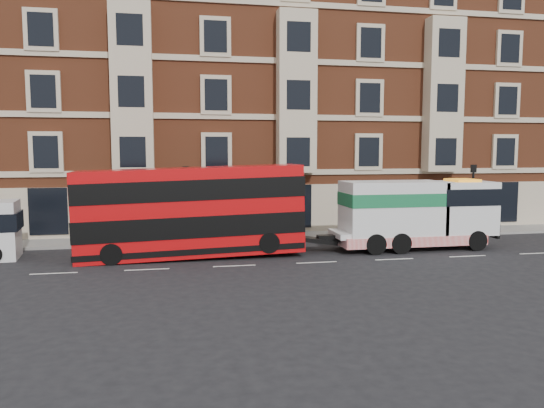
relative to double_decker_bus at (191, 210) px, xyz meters
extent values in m
plane|color=black|center=(5.89, -2.43, -2.40)|extent=(120.00, 120.00, 0.00)
cube|color=slate|center=(5.89, 5.07, -2.33)|extent=(90.00, 3.00, 0.15)
cube|color=brown|center=(6.39, 12.57, 6.60)|extent=(45.00, 12.00, 18.00)
cylinder|color=black|center=(-0.11, 3.77, -0.25)|extent=(0.14, 0.14, 4.00)
cube|color=black|center=(-0.11, 3.77, 1.85)|extent=(0.35, 0.15, 0.50)
cylinder|color=black|center=(17.89, 3.77, -0.25)|extent=(0.14, 0.14, 4.00)
cube|color=black|center=(17.89, 3.77, 1.85)|extent=(0.35, 0.15, 0.50)
cube|color=#BB0A0D|center=(0.00, 0.00, -0.06)|extent=(11.16, 2.49, 4.39)
cube|color=black|center=(0.00, 0.00, -0.71)|extent=(11.20, 2.55, 1.05)
cube|color=black|center=(0.00, 0.00, 1.09)|extent=(11.20, 2.55, 1.00)
cylinder|color=black|center=(-3.79, -1.13, -1.88)|extent=(1.04, 0.32, 1.04)
cylinder|color=black|center=(-3.79, 1.13, -1.88)|extent=(1.04, 0.32, 1.04)
cylinder|color=black|center=(3.79, -1.13, -1.59)|extent=(1.04, 0.32, 1.04)
cylinder|color=black|center=(3.79, 1.13, -1.59)|extent=(1.04, 0.32, 1.04)
cube|color=silver|center=(12.00, 0.00, -1.46)|extent=(8.97, 2.29, 0.30)
cube|color=silver|center=(14.89, 0.00, -0.16)|extent=(3.19, 2.49, 2.89)
cube|color=silver|center=(10.80, 0.00, -0.11)|extent=(5.38, 2.49, 2.89)
cube|color=#17673B|center=(10.80, 0.00, 0.39)|extent=(5.43, 2.53, 0.70)
cube|color=red|center=(11.80, 0.00, -1.80)|extent=(7.97, 2.55, 0.55)
cylinder|color=black|center=(15.19, -1.13, -1.85)|extent=(1.10, 0.35, 1.10)
cylinder|color=black|center=(15.19, 1.13, -1.85)|extent=(1.10, 0.35, 1.10)
cylinder|color=black|center=(10.80, -1.13, -1.85)|extent=(1.10, 0.40, 1.10)
cylinder|color=black|center=(10.80, 1.13, -1.85)|extent=(1.10, 0.40, 1.10)
cylinder|color=black|center=(9.41, -1.13, -1.85)|extent=(1.10, 0.40, 1.10)
cylinder|color=black|center=(9.41, 1.13, -1.85)|extent=(1.10, 0.40, 1.10)
cylinder|color=black|center=(-9.66, 2.52, -1.98)|extent=(0.87, 0.37, 0.85)
imported|color=black|center=(-4.06, 3.72, -1.48)|extent=(0.67, 0.61, 1.54)
camera|label=1|loc=(-1.02, -26.73, 3.00)|focal=35.00mm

